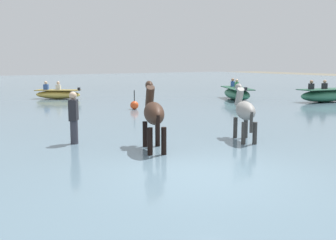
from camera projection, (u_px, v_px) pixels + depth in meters
ground_plane at (205, 187)px, 7.74m from camera, size 120.00×120.00×0.00m
water_surface at (55, 118)px, 16.10m from camera, size 90.00×90.00×0.26m
horse_lead_dark_bay at (153, 115)px, 9.62m from camera, size 0.95×1.73×1.91m
horse_trailing_grey at (245, 112)px, 10.78m from camera, size 1.01×1.57×1.77m
boat_far_offshore at (58, 94)px, 22.64m from camera, size 2.56×2.24×0.99m
boat_mid_outer at (325, 95)px, 20.98m from camera, size 3.24×1.57×1.16m
boat_mid_channel at (237, 93)px, 22.18m from camera, size 2.60×3.65×1.14m
person_spectator_far at (74, 121)px, 10.37m from camera, size 0.34×0.38×1.63m
channel_buoy at (134, 105)px, 17.76m from camera, size 0.37×0.37×0.85m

